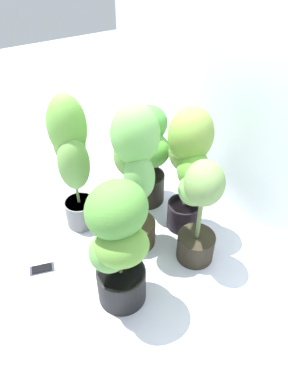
{
  "coord_description": "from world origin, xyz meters",
  "views": [
    {
      "loc": [
        1.39,
        -0.58,
        1.73
      ],
      "look_at": [
        0.03,
        0.2,
        0.38
      ],
      "focal_mm": 33.61,
      "sensor_mm": 36.0,
      "label": 1
    }
  ],
  "objects_px": {
    "potted_plant_back_left": "(146,151)",
    "potted_plant_back_center": "(188,160)",
    "potted_plant_center": "(135,169)",
    "potted_plant_front_right": "(118,240)",
    "cell_phone": "(42,269)",
    "potted_plant_back_right": "(199,207)",
    "potted_plant_front_left": "(72,154)"
  },
  "relations": [
    {
      "from": "potted_plant_back_left",
      "to": "potted_plant_back_center",
      "type": "distance_m",
      "value": 0.37
    },
    {
      "from": "potted_plant_center",
      "to": "potted_plant_back_left",
      "type": "relative_size",
      "value": 1.31
    },
    {
      "from": "potted_plant_front_right",
      "to": "cell_phone",
      "type": "bearing_deg",
      "value": -140.09
    },
    {
      "from": "potted_plant_back_right",
      "to": "cell_phone",
      "type": "bearing_deg",
      "value": -112.02
    },
    {
      "from": "potted_plant_back_right",
      "to": "potted_plant_front_left",
      "type": "height_order",
      "value": "potted_plant_front_left"
    },
    {
      "from": "potted_plant_center",
      "to": "potted_plant_front_left",
      "type": "relative_size",
      "value": 1.03
    },
    {
      "from": "potted_plant_front_left",
      "to": "potted_plant_center",
      "type": "bearing_deg",
      "value": 36.2
    },
    {
      "from": "potted_plant_back_right",
      "to": "cell_phone",
      "type": "xyz_separation_m",
      "value": [
        -0.34,
        -0.85,
        -0.38
      ]
    },
    {
      "from": "potted_plant_center",
      "to": "potted_plant_front_left",
      "type": "distance_m",
      "value": 0.41
    },
    {
      "from": "potted_plant_back_center",
      "to": "potted_plant_back_right",
      "type": "bearing_deg",
      "value": -19.05
    },
    {
      "from": "potted_plant_front_right",
      "to": "potted_plant_front_left",
      "type": "height_order",
      "value": "potted_plant_front_left"
    },
    {
      "from": "potted_plant_front_right",
      "to": "potted_plant_back_left",
      "type": "xyz_separation_m",
      "value": [
        -0.63,
        0.52,
        -0.04
      ]
    },
    {
      "from": "potted_plant_center",
      "to": "potted_plant_front_right",
      "type": "distance_m",
      "value": 0.43
    },
    {
      "from": "potted_plant_front_right",
      "to": "potted_plant_back_center",
      "type": "height_order",
      "value": "potted_plant_back_center"
    },
    {
      "from": "potted_plant_back_center",
      "to": "potted_plant_front_left",
      "type": "distance_m",
      "value": 0.67
    },
    {
      "from": "potted_plant_front_right",
      "to": "cell_phone",
      "type": "relative_size",
      "value": 5.02
    },
    {
      "from": "cell_phone",
      "to": "potted_plant_back_center",
      "type": "bearing_deg",
      "value": -82.59
    },
    {
      "from": "cell_phone",
      "to": "potted_plant_center",
      "type": "bearing_deg",
      "value": -83.78
    },
    {
      "from": "potted_plant_front_right",
      "to": "potted_plant_back_left",
      "type": "height_order",
      "value": "potted_plant_front_right"
    },
    {
      "from": "potted_plant_front_right",
      "to": "potted_plant_back_right",
      "type": "xyz_separation_m",
      "value": [
        -0.05,
        0.52,
        -0.07
      ]
    },
    {
      "from": "potted_plant_front_right",
      "to": "potted_plant_back_left",
      "type": "bearing_deg",
      "value": 140.47
    },
    {
      "from": "potted_plant_back_right",
      "to": "potted_plant_front_left",
      "type": "xyz_separation_m",
      "value": [
        -0.59,
        -0.49,
        0.16
      ]
    },
    {
      "from": "potted_plant_center",
      "to": "cell_phone",
      "type": "xyz_separation_m",
      "value": [
        -0.08,
        -0.6,
        -0.57
      ]
    },
    {
      "from": "potted_plant_front_right",
      "to": "potted_plant_back_center",
      "type": "relative_size",
      "value": 0.92
    },
    {
      "from": "potted_plant_front_left",
      "to": "cell_phone",
      "type": "bearing_deg",
      "value": -55.27
    },
    {
      "from": "potted_plant_back_right",
      "to": "potted_plant_front_left",
      "type": "distance_m",
      "value": 0.78
    },
    {
      "from": "cell_phone",
      "to": "potted_plant_back_left",
      "type": "bearing_deg",
      "value": -60.57
    },
    {
      "from": "potted_plant_front_left",
      "to": "cell_phone",
      "type": "xyz_separation_m",
      "value": [
        0.25,
        -0.36,
        -0.55
      ]
    },
    {
      "from": "potted_plant_back_left",
      "to": "potted_plant_back_right",
      "type": "relative_size",
      "value": 1.04
    },
    {
      "from": "potted_plant_back_left",
      "to": "potted_plant_front_left",
      "type": "bearing_deg",
      "value": -91.34
    },
    {
      "from": "potted_plant_back_center",
      "to": "potted_plant_back_right",
      "type": "distance_m",
      "value": 0.29
    },
    {
      "from": "potted_plant_center",
      "to": "potted_plant_front_right",
      "type": "relative_size",
      "value": 1.21
    }
  ]
}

